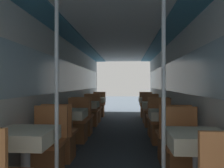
{
  "coord_description": "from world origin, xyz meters",
  "views": [
    {
      "loc": [
        0.18,
        -1.46,
        1.24
      ],
      "look_at": [
        -0.09,
        2.5,
        1.23
      ],
      "focal_mm": 35.0,
      "sensor_mm": 36.0,
      "label": 1
    }
  ],
  "objects_px": {
    "dining_table_left_2": "(87,106)",
    "chair_left_near_2": "(83,123)",
    "chair_left_far_1": "(77,128)",
    "chair_right_far_3": "(146,109)",
    "chair_left_near_1": "(60,142)",
    "chair_right_near_3": "(149,113)",
    "dining_table_right_1": "(166,117)",
    "chair_left_far_3": "(99,109)",
    "chair_right_far_2": "(151,116)",
    "chair_right_far_0": "(183,158)",
    "dining_table_right_2": "(154,107)",
    "chair_right_near_2": "(157,124)",
    "dining_table_right_3": "(148,101)",
    "chair_right_near_1": "(173,145)",
    "dining_table_left_0": "(25,140)",
    "chair_right_far_1": "(161,129)",
    "support_pole_left_0": "(57,94)",
    "chair_left_far_0": "(46,155)",
    "support_pole_right_0": "(164,94)",
    "dining_table_left_3": "(97,101)",
    "dining_table_right_0": "(198,144)",
    "dining_table_left_1": "(70,116)",
    "chair_left_near_3": "(94,113)"
  },
  "relations": [
    {
      "from": "chair_left_near_2",
      "to": "chair_left_far_0",
      "type": "bearing_deg",
      "value": -90.0
    },
    {
      "from": "dining_table_right_1",
      "to": "chair_right_near_3",
      "type": "distance_m",
      "value": 3.02
    },
    {
      "from": "chair_left_far_1",
      "to": "chair_right_near_2",
      "type": "bearing_deg",
      "value": -160.5
    },
    {
      "from": "chair_left_near_2",
      "to": "dining_table_right_1",
      "type": "relative_size",
      "value": 1.23
    },
    {
      "from": "dining_table_left_0",
      "to": "chair_right_far_1",
      "type": "xyz_separation_m",
      "value": [
        1.78,
        2.37,
        -0.35
      ]
    },
    {
      "from": "chair_left_near_1",
      "to": "chair_right_far_0",
      "type": "distance_m",
      "value": 1.89
    },
    {
      "from": "chair_left_far_1",
      "to": "dining_table_left_1",
      "type": "bearing_deg",
      "value": 90.0
    },
    {
      "from": "chair_left_far_1",
      "to": "chair_left_near_3",
      "type": "relative_size",
      "value": 1.0
    },
    {
      "from": "dining_table_right_2",
      "to": "support_pole_right_0",
      "type": "bearing_deg",
      "value": -95.38
    },
    {
      "from": "dining_table_right_2",
      "to": "chair_right_far_0",
      "type": "bearing_deg",
      "value": -90.0
    },
    {
      "from": "chair_left_far_1",
      "to": "dining_table_right_1",
      "type": "distance_m",
      "value": 1.9
    },
    {
      "from": "chair_left_far_3",
      "to": "chair_right_far_2",
      "type": "bearing_deg",
      "value": 134.87
    },
    {
      "from": "chair_left_near_1",
      "to": "chair_right_near_3",
      "type": "bearing_deg",
      "value": 63.54
    },
    {
      "from": "chair_right_near_1",
      "to": "dining_table_left_0",
      "type": "bearing_deg",
      "value": -145.81
    },
    {
      "from": "chair_left_near_2",
      "to": "chair_right_far_3",
      "type": "height_order",
      "value": "same"
    },
    {
      "from": "dining_table_left_3",
      "to": "chair_right_far_3",
      "type": "bearing_deg",
      "value": 18.02
    },
    {
      "from": "chair_right_near_3",
      "to": "chair_left_near_2",
      "type": "bearing_deg",
      "value": -134.87
    },
    {
      "from": "chair_right_far_2",
      "to": "dining_table_left_3",
      "type": "bearing_deg",
      "value": -34.19
    },
    {
      "from": "chair_left_far_3",
      "to": "chair_right_near_3",
      "type": "height_order",
      "value": "same"
    },
    {
      "from": "chair_right_near_2",
      "to": "chair_right_far_3",
      "type": "distance_m",
      "value": 2.94
    },
    {
      "from": "dining_table_right_1",
      "to": "dining_table_left_0",
      "type": "bearing_deg",
      "value": -134.87
    },
    {
      "from": "support_pole_left_0",
      "to": "chair_right_near_2",
      "type": "relative_size",
      "value": 2.43
    },
    {
      "from": "chair_right_far_3",
      "to": "chair_right_far_2",
      "type": "bearing_deg",
      "value": 90.0
    },
    {
      "from": "dining_table_right_1",
      "to": "chair_right_near_1",
      "type": "distance_m",
      "value": 0.67
    },
    {
      "from": "support_pole_left_0",
      "to": "chair_right_far_2",
      "type": "distance_m",
      "value": 4.48
    },
    {
      "from": "chair_left_far_1",
      "to": "dining_table_right_0",
      "type": "bearing_deg",
      "value": 126.94
    },
    {
      "from": "chair_left_far_1",
      "to": "chair_right_far_1",
      "type": "distance_m",
      "value": 1.78
    },
    {
      "from": "chair_left_far_1",
      "to": "chair_right_far_3",
      "type": "height_order",
      "value": "same"
    },
    {
      "from": "dining_table_left_0",
      "to": "chair_left_near_2",
      "type": "bearing_deg",
      "value": 90.0
    },
    {
      "from": "chair_right_near_1",
      "to": "chair_left_far_3",
      "type": "bearing_deg",
      "value": 110.6
    },
    {
      "from": "dining_table_right_3",
      "to": "dining_table_left_2",
      "type": "bearing_deg",
      "value": -134.87
    },
    {
      "from": "chair_left_near_3",
      "to": "support_pole_right_0",
      "type": "bearing_deg",
      "value": -73.22
    },
    {
      "from": "chair_right_far_0",
      "to": "dining_table_right_1",
      "type": "height_order",
      "value": "chair_right_far_0"
    },
    {
      "from": "dining_table_right_2",
      "to": "chair_right_far_2",
      "type": "height_order",
      "value": "chair_right_far_2"
    },
    {
      "from": "dining_table_left_2",
      "to": "chair_right_far_0",
      "type": "xyz_separation_m",
      "value": [
        1.78,
        -3.0,
        -0.35
      ]
    },
    {
      "from": "chair_right_far_1",
      "to": "chair_right_near_3",
      "type": "bearing_deg",
      "value": -90.0
    },
    {
      "from": "dining_table_left_3",
      "to": "dining_table_right_1",
      "type": "distance_m",
      "value": 3.99
    },
    {
      "from": "dining_table_left_2",
      "to": "chair_right_near_2",
      "type": "bearing_deg",
      "value": -18.02
    },
    {
      "from": "dining_table_left_2",
      "to": "chair_left_near_2",
      "type": "height_order",
      "value": "chair_left_near_2"
    },
    {
      "from": "dining_table_left_0",
      "to": "dining_table_left_2",
      "type": "distance_m",
      "value": 3.57
    },
    {
      "from": "chair_left_near_2",
      "to": "dining_table_right_1",
      "type": "distance_m",
      "value": 2.18
    },
    {
      "from": "support_pole_left_0",
      "to": "dining_table_left_2",
      "type": "height_order",
      "value": "support_pole_left_0"
    },
    {
      "from": "dining_table_left_0",
      "to": "chair_right_near_2",
      "type": "xyz_separation_m",
      "value": [
        1.78,
        3.0,
        -0.35
      ]
    },
    {
      "from": "dining_table_right_0",
      "to": "chair_right_far_3",
      "type": "xyz_separation_m",
      "value": [
        -0.0,
        5.94,
        -0.35
      ]
    },
    {
      "from": "dining_table_right_1",
      "to": "chair_right_far_3",
      "type": "bearing_deg",
      "value": 90.0
    },
    {
      "from": "chair_left_far_0",
      "to": "support_pole_right_0",
      "type": "relative_size",
      "value": 0.41
    },
    {
      "from": "chair_left_far_0",
      "to": "dining_table_left_3",
      "type": "height_order",
      "value": "chair_left_far_0"
    },
    {
      "from": "dining_table_right_1",
      "to": "chair_right_far_1",
      "type": "height_order",
      "value": "chair_right_far_1"
    },
    {
      "from": "chair_left_near_2",
      "to": "dining_table_right_1",
      "type": "xyz_separation_m",
      "value": [
        1.78,
        -1.21,
        0.35
      ]
    },
    {
      "from": "dining_table_left_3",
      "to": "chair_left_far_3",
      "type": "distance_m",
      "value": 0.67
    }
  ]
}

